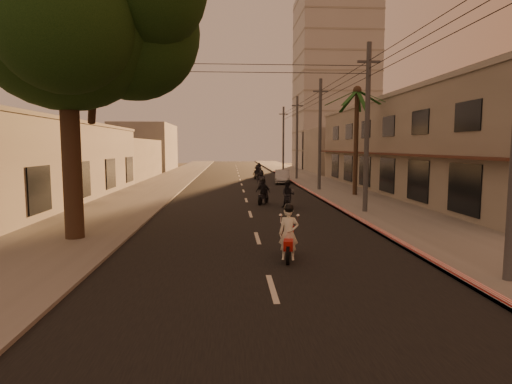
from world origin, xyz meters
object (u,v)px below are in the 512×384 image
(scooter_mid_a, at_px, (288,195))
(scooter_far_a, at_px, (261,181))
(scooter_red, at_px, (289,235))
(palm_tree, at_px, (357,96))
(scooter_mid_b, at_px, (263,192))
(parked_car, at_px, (282,177))
(broadleaf_tree, at_px, (77,13))
(scooter_far_b, at_px, (257,173))
(scooter_far_c, at_px, (259,171))

(scooter_mid_a, distance_m, scooter_far_a, 10.70)
(scooter_red, bearing_deg, palm_tree, 76.93)
(scooter_red, bearing_deg, scooter_far_a, 97.72)
(scooter_mid_b, height_order, parked_car, scooter_mid_b)
(broadleaf_tree, height_order, scooter_mid_a, broadleaf_tree)
(scooter_mid_b, bearing_deg, scooter_mid_a, -25.16)
(scooter_far_b, xyz_separation_m, parked_car, (2.18, -4.89, -0.08))
(broadleaf_tree, distance_m, scooter_far_c, 35.36)
(broadleaf_tree, height_order, scooter_red, broadleaf_tree)
(scooter_mid_b, relative_size, parked_car, 0.40)
(scooter_mid_b, relative_size, scooter_far_b, 1.03)
(scooter_far_b, bearing_deg, parked_car, -80.50)
(scooter_far_a, bearing_deg, parked_car, 68.90)
(scooter_far_c, bearing_deg, scooter_red, -116.78)
(broadleaf_tree, height_order, scooter_mid_b, broadleaf_tree)
(scooter_mid_a, bearing_deg, scooter_red, -83.46)
(broadleaf_tree, bearing_deg, scooter_red, -24.53)
(scooter_mid_b, bearing_deg, scooter_far_c, 110.89)
(scooter_mid_b, bearing_deg, scooter_red, -66.70)
(scooter_far_a, bearing_deg, scooter_mid_b, -92.42)
(scooter_mid_a, height_order, scooter_far_a, same)
(scooter_mid_b, bearing_deg, scooter_far_b, 111.63)
(scooter_mid_b, bearing_deg, palm_tree, 54.44)
(scooter_mid_b, height_order, scooter_far_a, scooter_mid_b)
(scooter_far_c, bearing_deg, scooter_far_a, -117.45)
(parked_car, bearing_deg, scooter_far_a, -105.88)
(scooter_mid_a, distance_m, scooter_mid_b, 2.07)
(scooter_mid_a, relative_size, scooter_mid_b, 1.00)
(palm_tree, xyz_separation_m, scooter_red, (-7.21, -17.23, -6.35))
(palm_tree, xyz_separation_m, scooter_far_a, (-6.47, 4.99, -6.40))
(scooter_far_b, bearing_deg, palm_tree, -83.50)
(palm_tree, height_order, scooter_mid_b, palm_tree)
(palm_tree, bearing_deg, scooter_far_c, 106.31)
(scooter_far_b, height_order, scooter_far_c, scooter_far_c)
(palm_tree, bearing_deg, parked_car, 109.71)
(broadleaf_tree, relative_size, scooter_red, 6.58)
(scooter_mid_a, bearing_deg, scooter_mid_b, 144.85)
(scooter_far_b, bearing_deg, broadleaf_tree, -120.39)
(scooter_red, relative_size, scooter_far_c, 1.07)
(palm_tree, bearing_deg, scooter_far_a, 142.37)
(scooter_red, distance_m, scooter_far_c, 36.76)
(scooter_red, distance_m, scooter_far_a, 22.23)
(palm_tree, xyz_separation_m, scooter_mid_b, (-7.03, -4.11, -6.38))
(scooter_far_a, distance_m, parked_car, 6.60)
(scooter_mid_a, relative_size, scooter_far_c, 0.97)
(scooter_mid_a, xyz_separation_m, scooter_far_a, (-0.79, 10.67, -0.01))
(broadleaf_tree, distance_m, parked_car, 28.23)
(scooter_mid_b, relative_size, scooter_far_a, 0.99)
(scooter_mid_a, bearing_deg, scooter_far_a, 108.36)
(broadleaf_tree, bearing_deg, scooter_far_a, 66.63)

